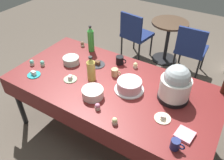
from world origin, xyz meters
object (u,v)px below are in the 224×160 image
object	(u,v)px
slow_cooker	(176,84)
maroon_chair_right	(191,48)
cupcake_rose	(98,107)
coffee_mug_black	(120,60)
glass_salad_bowl	(71,60)
dessert_plate_teal	(34,74)
maroon_chair_left	(135,33)
potluck_table	(112,88)
dessert_plate_sage	(70,79)
cupcake_cocoa	(115,121)
soda_bottle_lime_soda	(91,39)
soda_bottle_ginger_ale	(91,69)
cupcake_mint	(42,63)
frosted_layer_cake	(129,86)
round_cafe_table	(168,34)
cupcake_berry	(32,63)
ceramic_snack_bowl	(93,93)
coffee_mug_navy	(175,144)
cupcake_vanilla	(82,44)
coffee_mug_tan	(115,72)
cupcake_lemon	(135,65)
dessert_plate_cream	(163,118)
dessert_plate_charcoal	(97,64)

from	to	relation	value
slow_cooker	maroon_chair_right	world-z (taller)	slow_cooker
cupcake_rose	coffee_mug_black	size ratio (longest dim) A/B	0.51
glass_salad_bowl	dessert_plate_teal	distance (m)	0.45
maroon_chair_left	maroon_chair_right	bearing A→B (deg)	-0.06
potluck_table	dessert_plate_sage	xyz separation A→B (m)	(-0.42, -0.17, 0.07)
glass_salad_bowl	cupcake_cocoa	distance (m)	1.06
soda_bottle_lime_soda	soda_bottle_ginger_ale	bearing A→B (deg)	-53.97
cupcake_mint	frosted_layer_cake	bearing A→B (deg)	7.92
round_cafe_table	cupcake_berry	bearing A→B (deg)	-114.04
ceramic_snack_bowl	coffee_mug_navy	distance (m)	0.89
maroon_chair_right	round_cafe_table	xyz separation A→B (m)	(-0.45, 0.23, 0.01)
glass_salad_bowl	cupcake_vanilla	bearing A→B (deg)	108.83
cupcake_mint	coffee_mug_tan	distance (m)	0.86
slow_cooker	ceramic_snack_bowl	distance (m)	0.78
ceramic_snack_bowl	soda_bottle_lime_soda	world-z (taller)	soda_bottle_lime_soda
coffee_mug_black	cupcake_mint	bearing A→B (deg)	-145.75
cupcake_lemon	soda_bottle_lime_soda	xyz separation A→B (m)	(-0.65, 0.05, 0.13)
coffee_mug_tan	maroon_chair_right	world-z (taller)	maroon_chair_right
dessert_plate_cream	dessert_plate_charcoal	world-z (taller)	same
coffee_mug_navy	dessert_plate_cream	bearing A→B (deg)	129.10
soda_bottle_lime_soda	soda_bottle_ginger_ale	distance (m)	0.60
cupcake_cocoa	cupcake_berry	size ratio (longest dim) A/B	1.00
potluck_table	maroon_chair_left	world-z (taller)	maroon_chair_left
dessert_plate_teal	maroon_chair_left	distance (m)	2.01
dessert_plate_teal	glass_salad_bowl	bearing A→B (deg)	63.97
maroon_chair_right	cupcake_rose	bearing A→B (deg)	-98.90
cupcake_mint	cupcake_berry	distance (m)	0.13
potluck_table	cupcake_vanilla	size ratio (longest dim) A/B	32.59
round_cafe_table	cupcake_mint	bearing A→B (deg)	-111.86
glass_salad_bowl	coffee_mug_black	size ratio (longest dim) A/B	1.43
cupcake_vanilla	cupcake_berry	xyz separation A→B (m)	(-0.23, -0.66, 0.00)
cupcake_lemon	maroon_chair_right	world-z (taller)	maroon_chair_right
ceramic_snack_bowl	coffee_mug_tan	world-z (taller)	ceramic_snack_bowl
dessert_plate_charcoal	maroon_chair_left	distance (m)	1.49
cupcake_lemon	coffee_mug_tan	size ratio (longest dim) A/B	0.59
dessert_plate_teal	dessert_plate_cream	bearing A→B (deg)	5.64
cupcake_cocoa	cupcake_vanilla	bearing A→B (deg)	138.87
dessert_plate_sage	cupcake_vanilla	bearing A→B (deg)	117.07
dessert_plate_cream	coffee_mug_navy	bearing A→B (deg)	-50.90
dessert_plate_sage	maroon_chair_right	bearing A→B (deg)	65.85
dessert_plate_sage	cupcake_cocoa	world-z (taller)	cupcake_cocoa
ceramic_snack_bowl	dessert_plate_cream	world-z (taller)	ceramic_snack_bowl
cupcake_cocoa	round_cafe_table	distance (m)	2.37
dessert_plate_sage	soda_bottle_lime_soda	world-z (taller)	soda_bottle_lime_soda
frosted_layer_cake	soda_bottle_lime_soda	size ratio (longest dim) A/B	0.88
soda_bottle_lime_soda	cupcake_vanilla	bearing A→B (deg)	169.46
dessert_plate_cream	maroon_chair_left	bearing A→B (deg)	123.01
coffee_mug_black	dessert_plate_sage	bearing A→B (deg)	-119.04
dessert_plate_teal	coffee_mug_black	size ratio (longest dim) A/B	1.09
dessert_plate_teal	cupcake_vanilla	distance (m)	0.79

